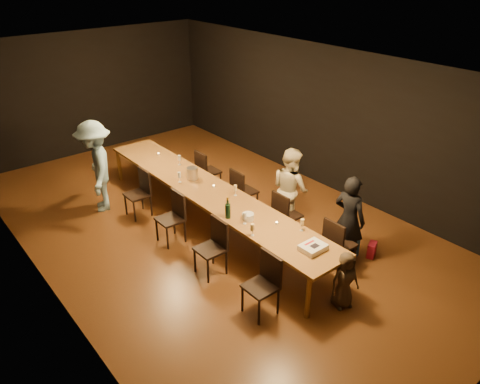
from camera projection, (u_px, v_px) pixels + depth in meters
ground at (210, 225)px, 8.88m from camera, size 10.00×10.00×0.00m
room_shell at (206, 121)px, 7.93m from camera, size 6.04×10.04×3.02m
table at (209, 193)px, 8.56m from camera, size 0.90×6.00×0.75m
chair_right_0 at (340, 244)px, 7.50m from camera, size 0.42×0.42×0.93m
chair_right_1 at (287, 215)px, 8.32m from camera, size 0.42×0.42×0.93m
chair_right_2 at (244, 191)px, 9.15m from camera, size 0.42×0.42×0.93m
chair_right_3 at (209, 171)px, 9.97m from camera, size 0.42×0.42×0.93m
chair_left_0 at (261, 286)px, 6.54m from camera, size 0.42×0.42×0.93m
chair_left_1 at (210, 249)px, 7.37m from camera, size 0.42×0.42×0.93m
chair_left_2 at (170, 219)px, 8.19m from camera, size 0.42×0.42×0.93m
chair_left_3 at (137, 194)px, 9.02m from camera, size 0.42×0.42×0.93m
woman_birthday at (349, 219)px, 7.60m from camera, size 0.44×0.60×1.53m
woman_tan at (290, 189)px, 8.52m from camera, size 0.71×0.85×1.57m
man_blue at (96, 167)px, 9.07m from camera, size 1.06×1.35×1.83m
child at (345, 280)px, 6.69m from camera, size 0.51×0.42×0.90m
gift_bag_red at (372, 250)px, 7.93m from camera, size 0.25×0.20×0.26m
gift_bag_blue at (350, 247)px, 7.92m from camera, size 0.28×0.19×0.34m
birthday_cake at (313, 247)px, 6.82m from camera, size 0.37×0.30×0.09m
plate_stack at (248, 217)px, 7.59m from camera, size 0.23×0.23×0.11m
champagne_bottle at (228, 208)px, 7.58m from camera, size 0.11×0.11×0.38m
ice_bucket at (192, 173)px, 8.91m from camera, size 0.23×0.23×0.23m
wineglass_0 at (252, 230)px, 7.14m from camera, size 0.06×0.06×0.21m
wineglass_1 at (302, 225)px, 7.26m from camera, size 0.06×0.06×0.21m
wineglass_2 at (245, 218)px, 7.45m from camera, size 0.06×0.06×0.21m
wineglass_3 at (235, 190)px, 8.31m from camera, size 0.06×0.06×0.21m
wineglass_4 at (179, 177)px, 8.80m from camera, size 0.06×0.06×0.21m
wineglass_5 at (179, 160)px, 9.51m from camera, size 0.06×0.06×0.21m
tealight_near at (277, 223)px, 7.48m from camera, size 0.05×0.05×0.03m
tealight_mid at (214, 186)px, 8.65m from camera, size 0.05×0.05×0.03m
tealight_far at (159, 154)px, 10.03m from camera, size 0.05×0.05×0.03m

